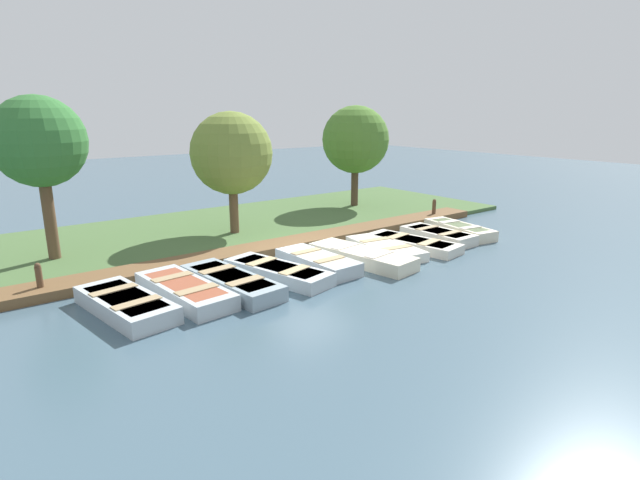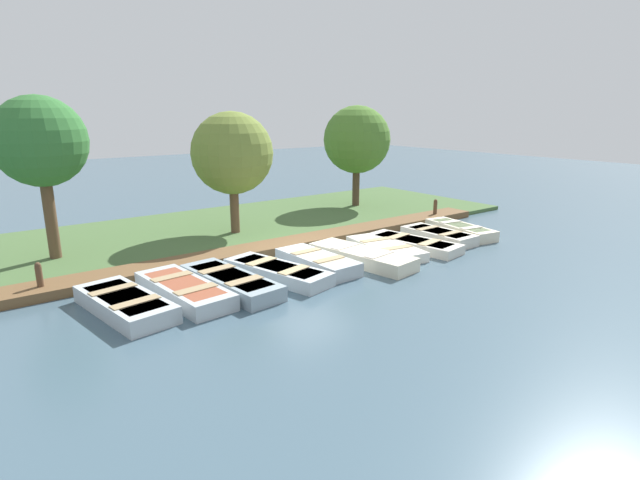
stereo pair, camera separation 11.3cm
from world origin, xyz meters
name	(u,v)px [view 1 (the left image)]	position (x,y,z in m)	size (l,w,h in m)	color
ground_plane	(309,257)	(0.00, 0.00, 0.00)	(80.00, 80.00, 0.00)	#425B6B
shore_bank	(236,227)	(-5.00, 0.00, 0.08)	(8.00, 24.00, 0.16)	#476638
dock_walkway	(287,245)	(-1.33, 0.00, 0.13)	(1.16, 18.77, 0.26)	brown
rowboat_0	(126,304)	(1.09, -6.19, 0.22)	(3.27, 1.66, 0.44)	#B2BCC1
rowboat_1	(185,290)	(1.05, -4.71, 0.22)	(3.45, 1.47, 0.43)	#B2BCC1
rowboat_2	(231,282)	(1.19, -3.47, 0.21)	(3.55, 1.47, 0.43)	#8C9EA8
rowboat_3	(278,272)	(1.18, -1.98, 0.20)	(3.54, 1.86, 0.40)	#B2BCC1
rowboat_4	(318,262)	(1.16, -0.54, 0.22)	(2.93, 1.21, 0.44)	#B2BCC1
rowboat_5	(362,256)	(1.54, 0.92, 0.22)	(3.71, 1.64, 0.44)	beige
rowboat_6	(385,248)	(1.18, 2.30, 0.17)	(3.20, 1.67, 0.35)	silver
rowboat_7	(413,243)	(1.33, 3.49, 0.17)	(3.50, 1.68, 0.35)	beige
rowboat_8	(438,235)	(1.21, 4.97, 0.21)	(2.75, 1.19, 0.41)	beige
rowboat_9	(459,229)	(1.10, 6.37, 0.21)	(3.11, 1.44, 0.42)	beige
mooring_post_near	(40,280)	(-1.30, -7.60, 0.46)	(0.16, 0.16, 0.91)	brown
mooring_post_far	(434,209)	(-1.30, 7.72, 0.46)	(0.16, 0.16, 0.91)	brown
park_tree_far_left	(39,143)	(-4.32, -6.72, 3.72)	(2.70, 2.70, 5.12)	brown
park_tree_left	(231,154)	(-3.92, -0.62, 3.12)	(3.00, 3.00, 4.64)	brown
park_tree_center	(355,140)	(-5.34, 6.65, 3.29)	(3.16, 3.16, 4.88)	#4C3828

